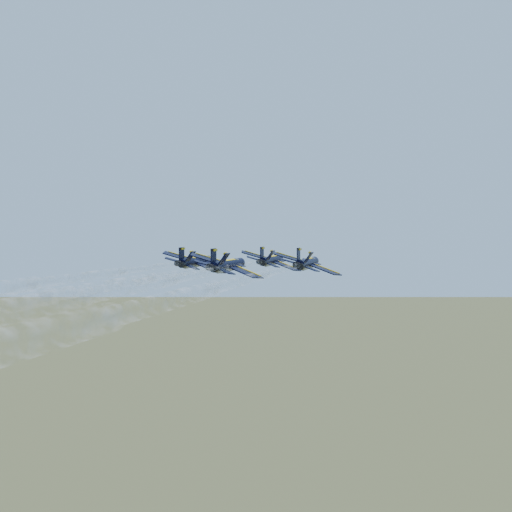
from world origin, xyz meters
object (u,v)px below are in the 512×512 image
(jet_right, at_px, (308,263))
(jet_lead, at_px, (272,260))
(jet_left, at_px, (196,262))
(jet_slot, at_px, (228,265))

(jet_right, bearing_deg, jet_lead, 129.45)
(jet_lead, height_order, jet_right, same)
(jet_left, relative_size, jet_right, 1.00)
(jet_left, bearing_deg, jet_lead, 44.33)
(jet_right, xyz_separation_m, jet_slot, (-9.76, -11.36, 0.00))
(jet_slot, bearing_deg, jet_right, 45.97)
(jet_lead, relative_size, jet_right, 1.00)
(jet_slot, bearing_deg, jet_lead, 87.28)
(jet_left, xyz_separation_m, jet_slot, (10.76, -10.61, 0.00))
(jet_left, distance_m, jet_right, 20.53)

